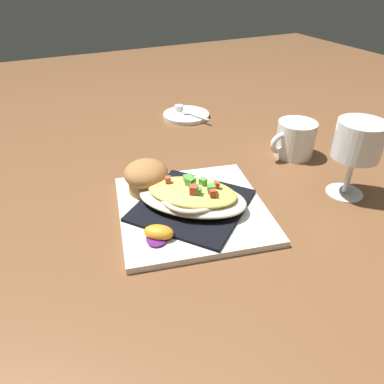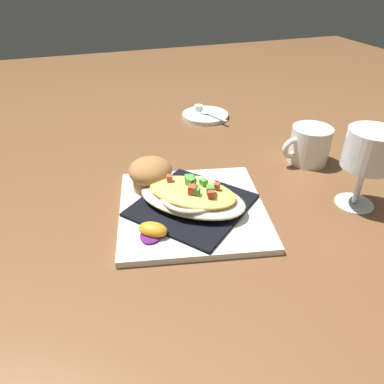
{
  "view_description": "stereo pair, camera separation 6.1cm",
  "coord_description": "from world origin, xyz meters",
  "px_view_note": "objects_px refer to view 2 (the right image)",
  "views": [
    {
      "loc": [
        0.46,
        -0.22,
        0.38
      ],
      "look_at": [
        0.0,
        0.0,
        0.04
      ],
      "focal_mm": 33.62,
      "sensor_mm": 36.0,
      "label": 1
    },
    {
      "loc": [
        0.48,
        -0.17,
        0.38
      ],
      "look_at": [
        0.0,
        0.0,
        0.04
      ],
      "focal_mm": 33.62,
      "sensor_mm": 36.0,
      "label": 2
    }
  ],
  "objects_px": {
    "coffee_mug": "(309,147)",
    "spoon": "(208,113)",
    "stemmed_glass": "(369,153)",
    "creamer_cup_0": "(199,108)",
    "square_plate": "(192,209)",
    "creamer_saucer": "(205,115)",
    "muffin": "(151,174)",
    "gratin_dish": "(192,195)",
    "orange_garnish": "(153,231)"
  },
  "relations": [
    {
      "from": "stemmed_glass",
      "to": "creamer_cup_0",
      "type": "distance_m",
      "value": 0.53
    },
    {
      "from": "gratin_dish",
      "to": "coffee_mug",
      "type": "xyz_separation_m",
      "value": [
        -0.09,
        0.3,
        -0.0
      ]
    },
    {
      "from": "square_plate",
      "to": "gratin_dish",
      "type": "xyz_separation_m",
      "value": [
        0.0,
        0.0,
        0.03
      ]
    },
    {
      "from": "coffee_mug",
      "to": "stemmed_glass",
      "type": "relative_size",
      "value": 0.79
    },
    {
      "from": "gratin_dish",
      "to": "stemmed_glass",
      "type": "distance_m",
      "value": 0.3
    },
    {
      "from": "stemmed_glass",
      "to": "creamer_saucer",
      "type": "distance_m",
      "value": 0.5
    },
    {
      "from": "square_plate",
      "to": "muffin",
      "type": "distance_m",
      "value": 0.1
    },
    {
      "from": "creamer_saucer",
      "to": "stemmed_glass",
      "type": "bearing_deg",
      "value": 12.85
    },
    {
      "from": "square_plate",
      "to": "muffin",
      "type": "bearing_deg",
      "value": -147.39
    },
    {
      "from": "square_plate",
      "to": "spoon",
      "type": "bearing_deg",
      "value": 155.46
    },
    {
      "from": "coffee_mug",
      "to": "spoon",
      "type": "height_order",
      "value": "coffee_mug"
    },
    {
      "from": "creamer_saucer",
      "to": "square_plate",
      "type": "bearing_deg",
      "value": -23.68
    },
    {
      "from": "creamer_saucer",
      "to": "creamer_cup_0",
      "type": "height_order",
      "value": "creamer_cup_0"
    },
    {
      "from": "gratin_dish",
      "to": "muffin",
      "type": "distance_m",
      "value": 0.1
    },
    {
      "from": "stemmed_glass",
      "to": "spoon",
      "type": "xyz_separation_m",
      "value": [
        -0.47,
        -0.11,
        -0.09
      ]
    },
    {
      "from": "creamer_saucer",
      "to": "spoon",
      "type": "bearing_deg",
      "value": 20.51
    },
    {
      "from": "square_plate",
      "to": "creamer_saucer",
      "type": "relative_size",
      "value": 1.96
    },
    {
      "from": "gratin_dish",
      "to": "creamer_cup_0",
      "type": "xyz_separation_m",
      "value": [
        -0.43,
        0.17,
        -0.02
      ]
    },
    {
      "from": "muffin",
      "to": "creamer_saucer",
      "type": "height_order",
      "value": "muffin"
    },
    {
      "from": "gratin_dish",
      "to": "muffin",
      "type": "height_order",
      "value": "muffin"
    },
    {
      "from": "orange_garnish",
      "to": "creamer_cup_0",
      "type": "distance_m",
      "value": 0.55
    },
    {
      "from": "muffin",
      "to": "creamer_saucer",
      "type": "bearing_deg",
      "value": 144.51
    },
    {
      "from": "orange_garnish",
      "to": "creamer_cup_0",
      "type": "bearing_deg",
      "value": 152.69
    },
    {
      "from": "square_plate",
      "to": "creamer_cup_0",
      "type": "bearing_deg",
      "value": 158.79
    },
    {
      "from": "creamer_saucer",
      "to": "coffee_mug",
      "type": "bearing_deg",
      "value": 21.02
    },
    {
      "from": "orange_garnish",
      "to": "spoon",
      "type": "height_order",
      "value": "orange_garnish"
    },
    {
      "from": "orange_garnish",
      "to": "spoon",
      "type": "xyz_separation_m",
      "value": [
        -0.45,
        0.26,
        -0.01
      ]
    },
    {
      "from": "gratin_dish",
      "to": "orange_garnish",
      "type": "xyz_separation_m",
      "value": [
        0.05,
        -0.08,
        -0.01
      ]
    },
    {
      "from": "creamer_saucer",
      "to": "creamer_cup_0",
      "type": "relative_size",
      "value": 5.33
    },
    {
      "from": "coffee_mug",
      "to": "spoon",
      "type": "bearing_deg",
      "value": -158.97
    },
    {
      "from": "orange_garnish",
      "to": "creamer_saucer",
      "type": "distance_m",
      "value": 0.53
    },
    {
      "from": "muffin",
      "to": "stemmed_glass",
      "type": "xyz_separation_m",
      "value": [
        0.15,
        0.34,
        0.06
      ]
    },
    {
      "from": "coffee_mug",
      "to": "creamer_saucer",
      "type": "relative_size",
      "value": 0.89
    },
    {
      "from": "creamer_cup_0",
      "to": "spoon",
      "type": "bearing_deg",
      "value": 20.51
    },
    {
      "from": "muffin",
      "to": "creamer_saucer",
      "type": "distance_m",
      "value": 0.4
    },
    {
      "from": "square_plate",
      "to": "gratin_dish",
      "type": "bearing_deg",
      "value": 43.09
    },
    {
      "from": "muffin",
      "to": "creamer_saucer",
      "type": "xyz_separation_m",
      "value": [
        -0.32,
        0.23,
        -0.04
      ]
    },
    {
      "from": "gratin_dish",
      "to": "muffin",
      "type": "relative_size",
      "value": 2.68
    },
    {
      "from": "gratin_dish",
      "to": "creamer_saucer",
      "type": "xyz_separation_m",
      "value": [
        -0.41,
        0.18,
        -0.03
      ]
    },
    {
      "from": "coffee_mug",
      "to": "gratin_dish",
      "type": "bearing_deg",
      "value": -72.35
    },
    {
      "from": "gratin_dish",
      "to": "spoon",
      "type": "height_order",
      "value": "gratin_dish"
    },
    {
      "from": "creamer_saucer",
      "to": "spoon",
      "type": "height_order",
      "value": "spoon"
    },
    {
      "from": "creamer_cup_0",
      "to": "coffee_mug",
      "type": "bearing_deg",
      "value": 20.98
    },
    {
      "from": "square_plate",
      "to": "coffee_mug",
      "type": "relative_size",
      "value": 2.2
    },
    {
      "from": "square_plate",
      "to": "coffee_mug",
      "type": "xyz_separation_m",
      "value": [
        -0.09,
        0.3,
        0.03
      ]
    },
    {
      "from": "spoon",
      "to": "square_plate",
      "type": "bearing_deg",
      "value": -24.54
    },
    {
      "from": "stemmed_glass",
      "to": "creamer_cup_0",
      "type": "relative_size",
      "value": 6.01
    },
    {
      "from": "square_plate",
      "to": "coffee_mug",
      "type": "bearing_deg",
      "value": 107.63
    },
    {
      "from": "orange_garnish",
      "to": "coffee_mug",
      "type": "relative_size",
      "value": 0.53
    },
    {
      "from": "orange_garnish",
      "to": "stemmed_glass",
      "type": "height_order",
      "value": "stemmed_glass"
    }
  ]
}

